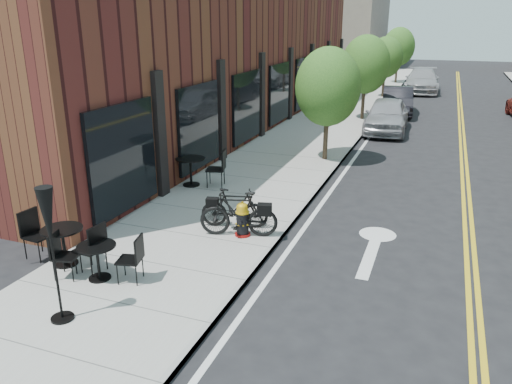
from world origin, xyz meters
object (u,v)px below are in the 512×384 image
at_px(parked_car_a, 387,115).
at_px(parked_car_c, 422,81).
at_px(parked_car_b, 397,101).
at_px(fire_hydrant, 243,220).
at_px(bicycle_right, 235,208).
at_px(bicycle_left, 239,214).
at_px(bistro_set_a, 63,241).
at_px(bistro_set_b, 97,257).
at_px(patio_umbrella, 49,227).
at_px(bistro_set_c, 191,168).

relative_size(parked_car_a, parked_car_c, 0.81).
distance_m(parked_car_a, parked_car_b, 4.70).
bearing_deg(fire_hydrant, bicycle_right, 149.99).
height_order(bicycle_left, parked_car_c, parked_car_c).
bearing_deg(bicycle_left, bistro_set_a, -62.38).
bearing_deg(parked_car_b, parked_car_c, 79.40).
distance_m(bistro_set_b, patio_umbrella, 1.80).
xyz_separation_m(bicycle_right, bistro_set_c, (-2.42, 2.44, 0.07)).
bearing_deg(parked_car_a, bistro_set_a, -108.15).
xyz_separation_m(fire_hydrant, parked_car_c, (2.35, 26.91, 0.28)).
bearing_deg(bistro_set_c, bicycle_right, -59.49).
height_order(fire_hydrant, parked_car_a, parked_car_a).
height_order(bistro_set_a, parked_car_a, parked_car_a).
relative_size(bistro_set_a, bistro_set_b, 1.11).
bearing_deg(parked_car_b, bistro_set_a, -108.41).
bearing_deg(bistro_set_b, bicycle_left, 44.41).
height_order(bicycle_right, bistro_set_a, bistro_set_a).
bearing_deg(bistro_set_a, parked_car_a, 79.87).
bearing_deg(parked_car_a, bicycle_left, -99.74).
height_order(bistro_set_a, bistro_set_c, bistro_set_c).
xyz_separation_m(bicycle_right, bistro_set_a, (-2.42, -2.92, 0.03)).
height_order(bistro_set_a, parked_car_c, parked_car_c).
height_order(bicycle_right, parked_car_b, parked_car_b).
bearing_deg(patio_umbrella, bistro_set_c, 100.39).
xyz_separation_m(fire_hydrant, bistro_set_c, (-2.77, 2.82, 0.16)).
bearing_deg(bicycle_right, parked_car_c, -20.12).
bearing_deg(parked_car_a, parked_car_b, 87.72).
distance_m(bicycle_right, parked_car_a, 12.72).
relative_size(parked_car_b, parked_car_c, 0.79).
xyz_separation_m(bistro_set_b, bistro_set_c, (-1.00, 5.62, 0.09)).
xyz_separation_m(bistro_set_a, parked_car_a, (4.40, 15.48, 0.12)).
xyz_separation_m(bicycle_left, bicycle_right, (-0.28, 0.43, -0.05)).
xyz_separation_m(parked_car_b, parked_car_c, (0.73, 9.27, 0.08)).
bearing_deg(bicycle_left, parked_car_c, 159.73).
bearing_deg(parked_car_b, parked_car_a, -96.11).
distance_m(bicycle_left, bistro_set_b, 3.23).
relative_size(patio_umbrella, parked_car_b, 0.53).
height_order(fire_hydrant, patio_umbrella, patio_umbrella).
bearing_deg(parked_car_b, fire_hydrant, -101.38).
xyz_separation_m(bistro_set_b, patio_umbrella, (0.27, -1.33, 1.18)).
bearing_deg(bicycle_right, bistro_set_a, 126.10).
relative_size(bistro_set_a, parked_car_c, 0.35).
bearing_deg(patio_umbrella, bistro_set_a, 128.78).
relative_size(fire_hydrant, parked_car_a, 0.18).
bearing_deg(bistro_set_b, bistro_set_a, 151.81).
bearing_deg(patio_umbrella, parked_car_a, 79.62).
bearing_deg(parked_car_c, parked_car_b, -96.64).
distance_m(bistro_set_a, parked_car_c, 29.89).
relative_size(bicycle_right, parked_car_a, 0.36).
height_order(parked_car_a, parked_car_c, parked_car_c).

